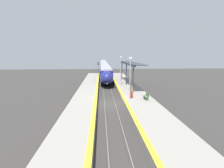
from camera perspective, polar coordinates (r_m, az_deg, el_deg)
The scene contains 12 objects.
ground_plane at distance 24.18m, azimuth -0.75°, elevation -6.65°, with size 120.00×120.00×0.00m, color #383533.
rail_left at distance 24.14m, azimuth -2.47°, elevation -6.50°, with size 0.08×90.00×0.15m, color slate.
rail_right at distance 24.20m, azimuth 0.96°, elevation -6.45°, with size 0.08×90.00×0.15m, color slate.
train at distance 67.69m, azimuth -2.64°, elevation 5.65°, with size 2.76×69.30×3.73m.
platform_right at distance 24.51m, azimuth 8.06°, elevation -5.32°, with size 4.09×64.00×0.99m.
platform_left at distance 24.12m, azimuth -8.86°, elevation -5.59°, with size 3.37×64.00×0.99m.
platform_bench at distance 23.07m, azimuth 11.19°, elevation -3.90°, with size 0.44×1.46×0.89m.
person_waiting at distance 23.52m, azimuth 6.42°, elevation -2.52°, with size 0.36×0.22×1.67m.
railway_signal at distance 47.52m, azimuth -4.52°, elevation 4.84°, with size 0.28×0.28×4.72m.
lamppost_near at distance 22.47m, azimuth 5.91°, elevation 2.79°, with size 0.36×0.20×5.48m.
lamppost_mid at distance 33.31m, azimuth 2.80°, elevation 5.02°, with size 0.36×0.20×5.48m.
station_canopy at distance 33.71m, azimuth 5.69°, elevation 6.53°, with size 2.02×17.23×4.30m.
Camera 1 is at (-1.14, -23.19, 6.75)m, focal length 28.00 mm.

